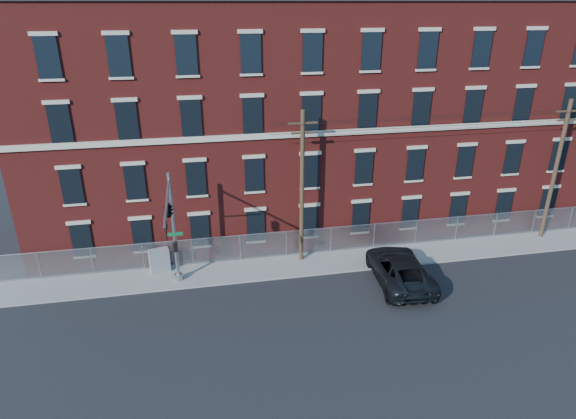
{
  "coord_description": "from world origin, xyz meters",
  "views": [
    {
      "loc": [
        -4.35,
        -22.34,
        16.01
      ],
      "look_at": [
        0.79,
        4.0,
        4.5
      ],
      "focal_mm": 30.4,
      "sensor_mm": 36.0,
      "label": 1
    }
  ],
  "objects_px": {
    "traffic_signal_mast": "(170,217)",
    "utility_pole_near": "(302,186)",
    "pickup_truck": "(399,269)",
    "utility_cabinet": "(159,260)"
  },
  "relations": [
    {
      "from": "traffic_signal_mast",
      "to": "pickup_truck",
      "type": "bearing_deg",
      "value": -1.26
    },
    {
      "from": "traffic_signal_mast",
      "to": "utility_pole_near",
      "type": "height_order",
      "value": "utility_pole_near"
    },
    {
      "from": "utility_pole_near",
      "to": "pickup_truck",
      "type": "relative_size",
      "value": 1.55
    },
    {
      "from": "utility_pole_near",
      "to": "utility_cabinet",
      "type": "relative_size",
      "value": 6.53
    },
    {
      "from": "traffic_signal_mast",
      "to": "utility_cabinet",
      "type": "height_order",
      "value": "traffic_signal_mast"
    },
    {
      "from": "utility_pole_near",
      "to": "traffic_signal_mast",
      "type": "bearing_deg",
      "value": -156.86
    },
    {
      "from": "utility_cabinet",
      "to": "pickup_truck",
      "type": "bearing_deg",
      "value": -28.76
    },
    {
      "from": "utility_cabinet",
      "to": "traffic_signal_mast",
      "type": "bearing_deg",
      "value": -85.83
    },
    {
      "from": "pickup_truck",
      "to": "utility_cabinet",
      "type": "bearing_deg",
      "value": -10.7
    },
    {
      "from": "utility_pole_near",
      "to": "pickup_truck",
      "type": "bearing_deg",
      "value": -34.77
    }
  ]
}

